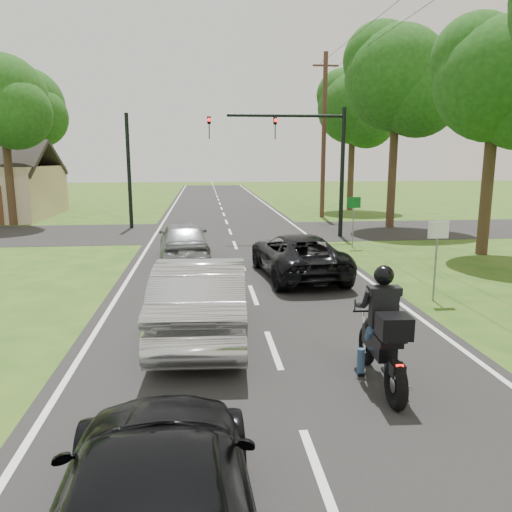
{
  "coord_description": "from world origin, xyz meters",
  "views": [
    {
      "loc": [
        -1.3,
        -9.2,
        3.72
      ],
      "look_at": [
        -0.03,
        3.0,
        1.3
      ],
      "focal_mm": 35.0,
      "sensor_mm": 36.0,
      "label": 1
    }
  ],
  "objects_px": {
    "silver_suv": "(184,240)",
    "traffic_signal": "(304,149)",
    "utility_pole_far": "(324,135)",
    "dark_suv": "(297,255)",
    "dark_car_behind": "(154,511)",
    "silver_sedan": "(202,297)",
    "motorcycle_rider": "(383,339)",
    "sign_green": "(354,210)",
    "sign_white": "(437,241)"
  },
  "relations": [
    {
      "from": "silver_sedan",
      "to": "dark_car_behind",
      "type": "bearing_deg",
      "value": 89.0
    },
    {
      "from": "dark_suv",
      "to": "silver_sedan",
      "type": "bearing_deg",
      "value": 54.48
    },
    {
      "from": "dark_suv",
      "to": "silver_suv",
      "type": "xyz_separation_m",
      "value": [
        -3.67,
        2.97,
        0.06
      ]
    },
    {
      "from": "motorcycle_rider",
      "to": "silver_sedan",
      "type": "distance_m",
      "value": 4.01
    },
    {
      "from": "motorcycle_rider",
      "to": "silver_suv",
      "type": "xyz_separation_m",
      "value": [
        -3.62,
        10.76,
        -0.05
      ]
    },
    {
      "from": "motorcycle_rider",
      "to": "traffic_signal",
      "type": "height_order",
      "value": "traffic_signal"
    },
    {
      "from": "sign_white",
      "to": "traffic_signal",
      "type": "bearing_deg",
      "value": 97.05
    },
    {
      "from": "motorcycle_rider",
      "to": "sign_green",
      "type": "xyz_separation_m",
      "value": [
        3.34,
        12.71,
        0.79
      ]
    },
    {
      "from": "silver_sedan",
      "to": "traffic_signal",
      "type": "height_order",
      "value": "traffic_signal"
    },
    {
      "from": "dark_suv",
      "to": "sign_green",
      "type": "distance_m",
      "value": 5.98
    },
    {
      "from": "sign_white",
      "to": "utility_pole_far",
      "type": "bearing_deg",
      "value": 85.49
    },
    {
      "from": "dark_suv",
      "to": "sign_green",
      "type": "bearing_deg",
      "value": -128.75
    },
    {
      "from": "dark_car_behind",
      "to": "utility_pole_far",
      "type": "height_order",
      "value": "utility_pole_far"
    },
    {
      "from": "silver_sedan",
      "to": "motorcycle_rider",
      "type": "bearing_deg",
      "value": 139.97
    },
    {
      "from": "dark_suv",
      "to": "silver_sedan",
      "type": "distance_m",
      "value": 5.9
    },
    {
      "from": "traffic_signal",
      "to": "sign_green",
      "type": "bearing_deg",
      "value": -62.62
    },
    {
      "from": "silver_suv",
      "to": "sign_green",
      "type": "relative_size",
      "value": 2.06
    },
    {
      "from": "utility_pole_far",
      "to": "sign_green",
      "type": "xyz_separation_m",
      "value": [
        -1.3,
        -11.02,
        -3.49
      ]
    },
    {
      "from": "utility_pole_far",
      "to": "sign_white",
      "type": "distance_m",
      "value": 19.39
    },
    {
      "from": "dark_suv",
      "to": "sign_white",
      "type": "relative_size",
      "value": 2.32
    },
    {
      "from": "traffic_signal",
      "to": "utility_pole_far",
      "type": "bearing_deg",
      "value": 70.32
    },
    {
      "from": "dark_car_behind",
      "to": "sign_white",
      "type": "distance_m",
      "value": 10.56
    },
    {
      "from": "sign_white",
      "to": "dark_car_behind",
      "type": "bearing_deg",
      "value": -128.1
    },
    {
      "from": "silver_sedan",
      "to": "sign_green",
      "type": "relative_size",
      "value": 2.39
    },
    {
      "from": "silver_suv",
      "to": "sign_green",
      "type": "distance_m",
      "value": 7.28
    },
    {
      "from": "motorcycle_rider",
      "to": "dark_suv",
      "type": "distance_m",
      "value": 7.8
    },
    {
      "from": "dark_suv",
      "to": "dark_car_behind",
      "type": "xyz_separation_m",
      "value": [
        -3.4,
        -11.36,
        -0.0
      ]
    },
    {
      "from": "motorcycle_rider",
      "to": "dark_suv",
      "type": "relative_size",
      "value": 0.48
    },
    {
      "from": "silver_sedan",
      "to": "sign_white",
      "type": "distance_m",
      "value": 6.45
    },
    {
      "from": "dark_suv",
      "to": "traffic_signal",
      "type": "relative_size",
      "value": 0.77
    },
    {
      "from": "dark_suv",
      "to": "silver_sedan",
      "type": "height_order",
      "value": "silver_sedan"
    },
    {
      "from": "silver_sedan",
      "to": "silver_suv",
      "type": "height_order",
      "value": "silver_sedan"
    },
    {
      "from": "silver_sedan",
      "to": "dark_car_behind",
      "type": "height_order",
      "value": "silver_sedan"
    },
    {
      "from": "silver_suv",
      "to": "traffic_signal",
      "type": "distance_m",
      "value": 8.07
    },
    {
      "from": "motorcycle_rider",
      "to": "sign_green",
      "type": "distance_m",
      "value": 13.16
    },
    {
      "from": "dark_car_behind",
      "to": "sign_green",
      "type": "bearing_deg",
      "value": -114.3
    },
    {
      "from": "silver_sedan",
      "to": "traffic_signal",
      "type": "xyz_separation_m",
      "value": [
        4.73,
        13.0,
        3.29
      ]
    },
    {
      "from": "traffic_signal",
      "to": "motorcycle_rider",
      "type": "bearing_deg",
      "value": -96.44
    },
    {
      "from": "dark_car_behind",
      "to": "sign_green",
      "type": "relative_size",
      "value": 2.22
    },
    {
      "from": "dark_car_behind",
      "to": "sign_white",
      "type": "bearing_deg",
      "value": -130.06
    },
    {
      "from": "sign_green",
      "to": "silver_sedan",
      "type": "bearing_deg",
      "value": -122.2
    },
    {
      "from": "dark_suv",
      "to": "traffic_signal",
      "type": "xyz_separation_m",
      "value": [
        1.73,
        7.93,
        3.44
      ]
    },
    {
      "from": "motorcycle_rider",
      "to": "sign_white",
      "type": "distance_m",
      "value": 5.71
    },
    {
      "from": "motorcycle_rider",
      "to": "sign_green",
      "type": "height_order",
      "value": "sign_green"
    },
    {
      "from": "dark_car_behind",
      "to": "traffic_signal",
      "type": "relative_size",
      "value": 0.74
    },
    {
      "from": "dark_suv",
      "to": "sign_white",
      "type": "distance_m",
      "value": 4.46
    },
    {
      "from": "motorcycle_rider",
      "to": "sign_white",
      "type": "xyz_separation_m",
      "value": [
        3.14,
        4.71,
        0.79
      ]
    },
    {
      "from": "utility_pole_far",
      "to": "silver_suv",
      "type": "bearing_deg",
      "value": -122.51
    },
    {
      "from": "motorcycle_rider",
      "to": "dark_suv",
      "type": "xyz_separation_m",
      "value": [
        0.05,
        7.8,
        -0.11
      ]
    },
    {
      "from": "dark_suv",
      "to": "sign_green",
      "type": "relative_size",
      "value": 2.32
    }
  ]
}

